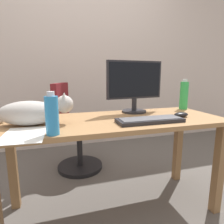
% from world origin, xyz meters
% --- Properties ---
extents(ground_plane, '(8.00, 8.00, 0.00)m').
position_xyz_m(ground_plane, '(0.00, 0.00, 0.00)').
color(ground_plane, '#59544F').
extents(back_wall, '(6.00, 0.04, 2.60)m').
position_xyz_m(back_wall, '(0.00, 1.50, 1.30)').
color(back_wall, beige).
rests_on(back_wall, ground_plane).
extents(desk, '(1.56, 0.60, 0.71)m').
position_xyz_m(desk, '(0.00, 0.00, 0.60)').
color(desk, '#9E7247').
rests_on(desk, ground_plane).
extents(office_chair, '(0.51, 0.49, 0.93)m').
position_xyz_m(office_chair, '(-0.21, 0.76, 0.40)').
color(office_chair, black).
rests_on(office_chair, ground_plane).
extents(monitor, '(0.48, 0.20, 0.41)m').
position_xyz_m(monitor, '(0.23, 0.19, 0.94)').
color(monitor, '#232328').
rests_on(monitor, desk).
extents(keyboard, '(0.44, 0.15, 0.03)m').
position_xyz_m(keyboard, '(0.20, -0.15, 0.72)').
color(keyboard, '#232328').
rests_on(keyboard, desk).
extents(cat, '(0.61, 0.23, 0.20)m').
position_xyz_m(cat, '(-0.52, -0.01, 0.79)').
color(cat, '#B2ADA8').
rests_on(cat, desk).
extents(computer_mouse, '(0.11, 0.06, 0.04)m').
position_xyz_m(computer_mouse, '(0.49, -0.08, 0.73)').
color(computer_mouse, black).
rests_on(computer_mouse, desk).
extents(paper_sheet, '(0.23, 0.31, 0.00)m').
position_xyz_m(paper_sheet, '(-0.55, -0.21, 0.71)').
color(paper_sheet, white).
rests_on(paper_sheet, desk).
extents(water_bottle, '(0.07, 0.07, 0.22)m').
position_xyz_m(water_bottle, '(-0.41, -0.25, 0.81)').
color(water_bottle, '#2D8CD1').
rests_on(water_bottle, desk).
extents(spray_bottle, '(0.07, 0.07, 0.27)m').
position_xyz_m(spray_bottle, '(0.72, 0.20, 0.84)').
color(spray_bottle, green).
rests_on(spray_bottle, desk).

